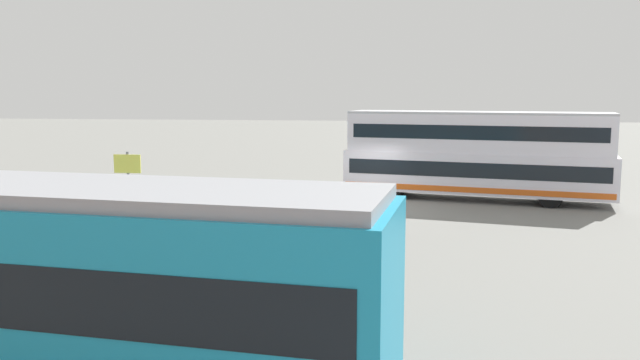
# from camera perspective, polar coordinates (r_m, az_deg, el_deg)

# --- Properties ---
(ground_plane) EXTENTS (160.00, 160.00, 0.00)m
(ground_plane) POSITION_cam_1_polar(r_m,az_deg,el_deg) (26.91, 3.96, -2.23)
(ground_plane) COLOR slate
(double_decker_bus) EXTENTS (11.62, 4.61, 3.85)m
(double_decker_bus) POSITION_cam_1_polar(r_m,az_deg,el_deg) (28.78, 13.67, 2.17)
(double_decker_bus) COLOR silver
(double_decker_bus) RESTS_ON ground
(pedestrian_near_railing) EXTENTS (0.45, 0.45, 1.67)m
(pedestrian_near_railing) POSITION_cam_1_polar(r_m,az_deg,el_deg) (20.33, -4.30, -2.76)
(pedestrian_near_railing) COLOR #33384C
(pedestrian_near_railing) RESTS_ON ground
(pedestrian_crossing) EXTENTS (0.45, 0.45, 1.75)m
(pedestrian_crossing) POSITION_cam_1_polar(r_m,az_deg,el_deg) (19.43, -1.70, -3.09)
(pedestrian_crossing) COLOR black
(pedestrian_crossing) RESTS_ON ground
(pedestrian_railing) EXTENTS (8.89, 1.33, 1.08)m
(pedestrian_railing) POSITION_cam_1_polar(r_m,az_deg,el_deg) (22.70, -3.78, -2.19)
(pedestrian_railing) COLOR gray
(pedestrian_railing) RESTS_ON ground
(info_sign) EXTENTS (1.00, 0.13, 2.55)m
(info_sign) POSITION_cam_1_polar(r_m,az_deg,el_deg) (24.32, -16.69, 0.55)
(info_sign) COLOR slate
(info_sign) RESTS_ON ground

